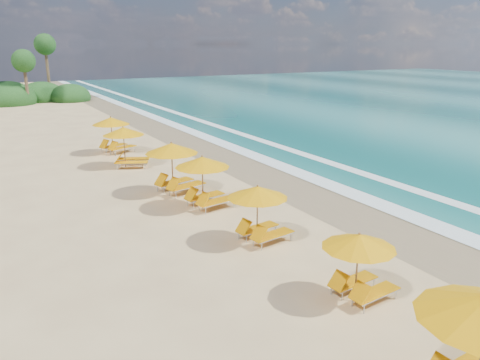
# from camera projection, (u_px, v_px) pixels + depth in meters

# --- Properties ---
(ground) EXTENTS (160.00, 160.00, 0.00)m
(ground) POSITION_uv_depth(u_px,v_px,m) (240.00, 206.00, 20.57)
(ground) COLOR #D2B47B
(ground) RESTS_ON ground
(wet_sand) EXTENTS (4.00, 160.00, 0.01)m
(wet_sand) POSITION_uv_depth(u_px,v_px,m) (313.00, 193.00, 22.45)
(wet_sand) COLOR #8A7952
(wet_sand) RESTS_ON ground
(surf_foam) EXTENTS (4.00, 160.00, 0.01)m
(surf_foam) POSITION_uv_depth(u_px,v_px,m) (356.00, 184.00, 23.71)
(surf_foam) COLOR white
(surf_foam) RESTS_ON ground
(station_1) EXTENTS (2.30, 2.16, 2.03)m
(station_1) POSITION_uv_depth(u_px,v_px,m) (361.00, 261.00, 12.80)
(station_1) COLOR olive
(station_1) RESTS_ON ground
(station_2) EXTENTS (2.55, 2.42, 2.16)m
(station_2) POSITION_uv_depth(u_px,v_px,m) (261.00, 210.00, 16.59)
(station_2) COLOR olive
(station_2) RESTS_ON ground
(station_3) EXTENTS (2.81, 2.67, 2.36)m
(station_3) POSITION_uv_depth(u_px,v_px,m) (206.00, 178.00, 20.06)
(station_3) COLOR olive
(station_3) RESTS_ON ground
(station_4) EXTENTS (3.08, 2.98, 2.50)m
(station_4) POSITION_uv_depth(u_px,v_px,m) (176.00, 164.00, 22.11)
(station_4) COLOR olive
(station_4) RESTS_ON ground
(station_5) EXTENTS (3.12, 3.10, 2.37)m
(station_5) POSITION_uv_depth(u_px,v_px,m) (127.00, 144.00, 26.88)
(station_5) COLOR olive
(station_5) RESTS_ON ground
(station_6) EXTENTS (3.12, 3.08, 2.41)m
(station_6) POSITION_uv_depth(u_px,v_px,m) (114.00, 132.00, 30.34)
(station_6) COLOR olive
(station_6) RESTS_ON ground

